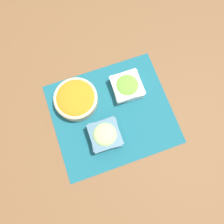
{
  "coord_description": "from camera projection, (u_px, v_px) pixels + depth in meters",
  "views": [
    {
      "loc": [
        0.08,
        0.24,
        1.0
      ],
      "look_at": [
        0.0,
        0.0,
        0.03
      ],
      "focal_mm": 35.0,
      "sensor_mm": 36.0,
      "label": 1
    }
  ],
  "objects": [
    {
      "name": "placemat",
      "position": [
        112.0,
        114.0,
        1.02
      ],
      "size": [
        0.55,
        0.48,
        0.0
      ],
      "color": "#195B6B",
      "rests_on": "ground_plane"
    },
    {
      "name": "lettuce_bowl",
      "position": [
        127.0,
        86.0,
        1.02
      ],
      "size": [
        0.14,
        0.14,
        0.06
      ],
      "color": "white",
      "rests_on": "placemat"
    },
    {
      "name": "cucumber_bowl",
      "position": [
        105.0,
        135.0,
        0.96
      ],
      "size": [
        0.14,
        0.14,
        0.08
      ],
      "color": "slate",
      "rests_on": "placemat"
    },
    {
      "name": "carrot_bowl",
      "position": [
        76.0,
        99.0,
        1.0
      ],
      "size": [
        0.2,
        0.2,
        0.07
      ],
      "color": "beige",
      "rests_on": "placemat"
    },
    {
      "name": "ground_plane",
      "position": [
        112.0,
        114.0,
        1.03
      ],
      "size": [
        3.0,
        3.0,
        0.0
      ],
      "primitive_type": "plane",
      "color": "brown"
    }
  ]
}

